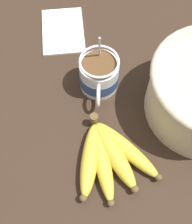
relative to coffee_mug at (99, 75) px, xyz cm
name	(u,v)px	position (x,y,z in cm)	size (l,w,h in cm)	color
table	(92,108)	(6.12, -1.46, -6.11)	(122.54, 122.54, 3.32)	#332319
coffee_mug	(99,75)	(0.00, 0.00, 0.00)	(13.55, 9.85, 16.14)	silver
banana_bunch	(108,156)	(20.16, 2.59, -2.58)	(20.90, 19.34, 4.21)	brown
napkin	(63,31)	(-17.85, -10.79, -4.15)	(18.17, 13.84, 0.60)	white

